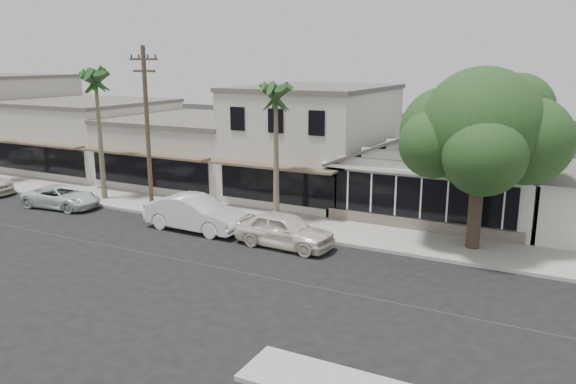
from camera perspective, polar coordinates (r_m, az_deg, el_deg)
The scene contains 13 objects.
ground at distance 22.71m, azimuth -4.84°, elevation -8.13°, with size 140.00×140.00×0.00m, color black.
sidewalk_north at distance 32.35m, azimuth -10.50°, elevation -1.62°, with size 90.00×3.50×0.15m, color #9E9991.
corner_shop at distance 31.47m, azimuth 15.27°, elevation 2.46°, with size 10.40×8.60×5.10m.
row_building_near at distance 34.83m, azimuth 2.73°, elevation 4.98°, with size 8.00×10.00×6.50m, color silver.
row_building_midnear at distance 39.57m, azimuth -9.23°, elevation 4.14°, with size 10.00×10.00×4.20m, color #B3AFA1.
row_building_midfar at distance 46.50m, azimuth -19.76°, elevation 5.38°, with size 11.00×10.00×5.00m, color silver.
utility_pole at distance 30.95m, azimuth -14.10°, elevation 6.43°, with size 1.80×0.24×9.00m.
car_0 at distance 25.36m, azimuth -0.38°, elevation -3.87°, with size 1.87×4.65×1.58m, color silver.
car_1 at distance 28.18m, azimuth -9.42°, elevation -2.14°, with size 1.83×5.25×1.73m, color white.
car_2 at distance 34.58m, azimuth -22.00°, elevation -0.46°, with size 2.10×4.56×1.27m, color silver.
shade_tree at distance 25.49m, azimuth 18.99°, elevation 5.87°, with size 7.25×6.56×8.05m.
palm_east at distance 27.97m, azimuth -1.24°, elevation 9.63°, with size 2.33×2.33×7.56m.
palm_mid at distance 34.63m, azimuth -18.95°, elevation 10.56°, with size 3.00×3.00×8.18m.
Camera 1 is at (11.38, -17.82, 8.27)m, focal length 35.00 mm.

